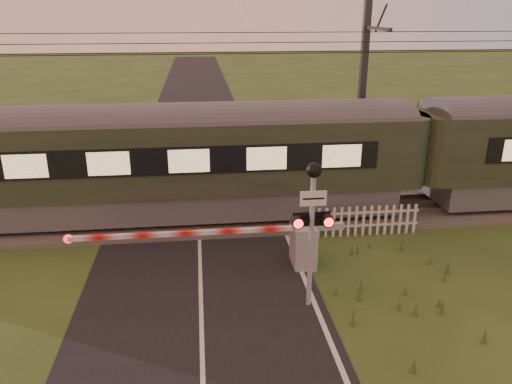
{
  "coord_description": "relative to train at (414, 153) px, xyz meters",
  "views": [
    {
      "loc": [
        0.11,
        -9.35,
        6.74
      ],
      "look_at": [
        1.58,
        3.2,
        2.12
      ],
      "focal_mm": 35.0,
      "sensor_mm": 36.0,
      "label": 1
    }
  ],
  "objects": [
    {
      "name": "crossing_signal",
      "position": [
        -4.87,
        -5.61,
        0.37
      ],
      "size": [
        0.92,
        0.36,
        3.61
      ],
      "color": "gray",
      "rests_on": "ground"
    },
    {
      "name": "road",
      "position": [
        -7.45,
        -6.73,
        -2.1
      ],
      "size": [
        6.0,
        140.0,
        0.03
      ],
      "color": "black",
      "rests_on": "ground"
    },
    {
      "name": "ground",
      "position": [
        -7.47,
        -6.5,
        -2.11
      ],
      "size": [
        160.0,
        160.0,
        0.0
      ],
      "primitive_type": "plane",
      "color": "#2F481B",
      "rests_on": "ground"
    },
    {
      "name": "track_bed",
      "position": [
        -7.47,
        0.0,
        -2.04
      ],
      "size": [
        140.0,
        3.4,
        0.39
      ],
      "color": "#47423D",
      "rests_on": "ground"
    },
    {
      "name": "overhead_wires",
      "position": [
        -7.47,
        0.0,
        3.62
      ],
      "size": [
        120.0,
        0.62,
        0.62
      ],
      "color": "black",
      "rests_on": "ground"
    },
    {
      "name": "boom_gate",
      "position": [
        -4.94,
        -3.57,
        -1.42
      ],
      "size": [
        7.49,
        0.94,
        1.25
      ],
      "color": "gray",
      "rests_on": "ground"
    },
    {
      "name": "train",
      "position": [
        0.0,
        0.0,
        0.0
      ],
      "size": [
        39.16,
        2.7,
        3.64
      ],
      "color": "slate",
      "rests_on": "ground"
    },
    {
      "name": "catenary_mast",
      "position": [
        -1.25,
        2.23,
        1.88
      ],
      "size": [
        0.24,
        2.47,
        7.7
      ],
      "color": "#2D2D30",
      "rests_on": "ground"
    },
    {
      "name": "picket_fence",
      "position": [
        -2.31,
        -1.89,
        -1.61
      ],
      "size": [
        3.61,
        0.08,
        0.98
      ],
      "color": "silver",
      "rests_on": "ground"
    }
  ]
}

